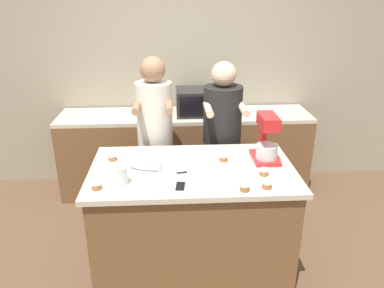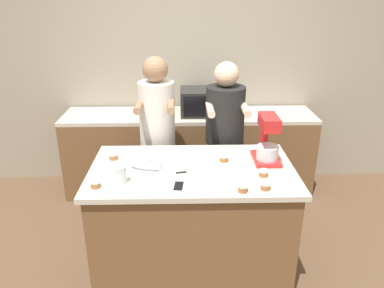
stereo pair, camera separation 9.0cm
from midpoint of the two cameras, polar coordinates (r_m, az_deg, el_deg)
name	(u,v)px [view 2 (the right image)]	position (r m, az deg, el deg)	size (l,w,h in m)	color
ground_plane	(192,266)	(3.40, 0.81, -18.12)	(16.00, 16.00, 0.00)	brown
back_wall	(189,70)	(4.43, 0.06, 11.16)	(10.00, 0.06, 2.70)	gray
island_counter	(192,220)	(3.12, 0.86, -11.46)	(1.57, 0.91, 0.94)	brown
back_counter	(189,152)	(4.36, 0.17, -1.23)	(2.80, 0.60, 0.93)	brown
person_left	(158,141)	(3.56, -4.51, 0.53)	(0.34, 0.51, 1.68)	#33384C
person_right	(224,144)	(3.59, 5.64, 0.05)	(0.37, 0.52, 1.63)	#33384C
stand_mixer	(267,141)	(3.00, 12.24, 0.41)	(0.20, 0.30, 0.38)	red
mixing_bowl	(143,161)	(2.84, -6.55, -2.67)	(0.24, 0.24, 0.13)	#BCBCC1
baking_tray	(194,153)	(3.10, 1.12, -1.36)	(0.37, 0.23, 0.04)	silver
microwave_oven	(201,102)	(4.16, 1.97, 6.45)	(0.45, 0.39, 0.28)	black
cell_phone	(179,187)	(2.61, -1.06, -6.51)	(0.08, 0.15, 0.01)	silver
drinking_glass	(121,175)	(2.68, -9.87, -4.63)	(0.08, 0.08, 0.13)	silver
knife	(188,172)	(2.81, 0.38, -4.27)	(0.22, 0.06, 0.01)	#BCBCC1
cupcake_0	(113,156)	(3.07, -11.08, -1.76)	(0.07, 0.07, 0.06)	#9E6038
cupcake_1	(266,185)	(2.63, 12.13, -6.18)	(0.07, 0.07, 0.06)	#9E6038
cupcake_2	(243,188)	(2.57, 8.77, -6.58)	(0.07, 0.07, 0.06)	#9E6038
cupcake_3	(95,183)	(2.66, -13.59, -5.87)	(0.07, 0.07, 0.06)	#9E6038
cupcake_4	(224,158)	(2.99, 5.73, -2.09)	(0.07, 0.07, 0.06)	#9E6038
cupcake_5	(264,172)	(2.80, 11.78, -4.25)	(0.07, 0.07, 0.06)	#9E6038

